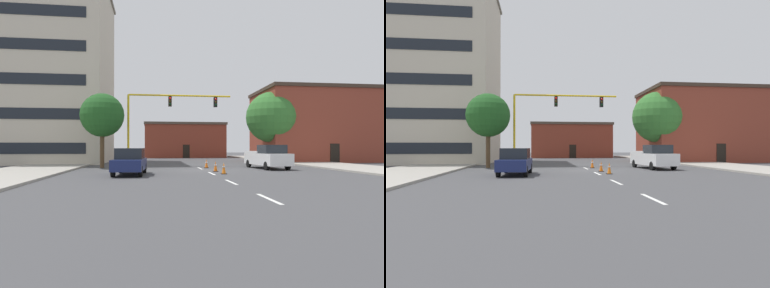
# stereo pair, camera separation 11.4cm
# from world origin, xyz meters

# --- Properties ---
(ground_plane) EXTENTS (160.00, 160.00, 0.00)m
(ground_plane) POSITION_xyz_m (0.00, 0.00, 0.00)
(ground_plane) COLOR #424244
(sidewalk_left) EXTENTS (6.00, 56.00, 0.14)m
(sidewalk_left) POSITION_xyz_m (-13.13, 8.00, 0.07)
(sidewalk_left) COLOR #9E998E
(sidewalk_left) RESTS_ON ground_plane
(sidewalk_right) EXTENTS (6.00, 56.00, 0.14)m
(sidewalk_right) POSITION_xyz_m (13.13, 8.00, 0.07)
(sidewalk_right) COLOR #9E998E
(sidewalk_right) RESTS_ON ground_plane
(lane_stripe_seg_0) EXTENTS (0.16, 2.40, 0.01)m
(lane_stripe_seg_0) POSITION_xyz_m (0.00, -14.00, 0.00)
(lane_stripe_seg_0) COLOR silver
(lane_stripe_seg_0) RESTS_ON ground_plane
(lane_stripe_seg_1) EXTENTS (0.16, 2.40, 0.01)m
(lane_stripe_seg_1) POSITION_xyz_m (0.00, -8.50, 0.00)
(lane_stripe_seg_1) COLOR silver
(lane_stripe_seg_1) RESTS_ON ground_plane
(lane_stripe_seg_2) EXTENTS (0.16, 2.40, 0.01)m
(lane_stripe_seg_2) POSITION_xyz_m (0.00, -3.00, 0.00)
(lane_stripe_seg_2) COLOR silver
(lane_stripe_seg_2) RESTS_ON ground_plane
(lane_stripe_seg_3) EXTENTS (0.16, 2.40, 0.01)m
(lane_stripe_seg_3) POSITION_xyz_m (0.00, 2.50, 0.00)
(lane_stripe_seg_3) COLOR silver
(lane_stripe_seg_3) RESTS_ON ground_plane
(building_tall_left) EXTENTS (14.54, 13.31, 20.62)m
(building_tall_left) POSITION_xyz_m (-16.36, 14.79, 10.32)
(building_tall_left) COLOR beige
(building_tall_left) RESTS_ON ground_plane
(building_brick_center) EXTENTS (13.78, 8.63, 5.94)m
(building_brick_center) POSITION_xyz_m (1.54, 32.32, 2.98)
(building_brick_center) COLOR brown
(building_brick_center) RESTS_ON ground_plane
(building_row_right) EXTENTS (14.24, 9.89, 9.01)m
(building_row_right) POSITION_xyz_m (16.42, 14.33, 4.51)
(building_row_right) COLOR brown
(building_row_right) RESTS_ON ground_plane
(traffic_signal_gantry) EXTENTS (10.70, 1.20, 6.83)m
(traffic_signal_gantry) POSITION_xyz_m (-4.81, 6.13, 2.34)
(traffic_signal_gantry) COLOR yellow
(traffic_signal_gantry) RESTS_ON ground_plane
(tree_right_mid) EXTENTS (5.89, 5.89, 8.24)m
(tree_right_mid) POSITION_xyz_m (9.77, 11.59, 5.29)
(tree_right_mid) COLOR brown
(tree_right_mid) RESTS_ON ground_plane
(tree_left_near) EXTENTS (3.80, 3.80, 6.49)m
(tree_left_near) POSITION_xyz_m (-8.37, 4.14, 4.57)
(tree_left_near) COLOR #4C3823
(tree_left_near) RESTS_ON ground_plane
(pickup_truck_white) EXTENTS (2.48, 5.56, 1.99)m
(pickup_truck_white) POSITION_xyz_m (5.56, 1.39, 0.97)
(pickup_truck_white) COLOR white
(pickup_truck_white) RESTS_ON ground_plane
(sedan_navy_near_left) EXTENTS (2.11, 4.60, 1.74)m
(sedan_navy_near_left) POSITION_xyz_m (-5.49, -3.42, 0.89)
(sedan_navy_near_left) COLOR navy
(sedan_navy_near_left) RESTS_ON ground_plane
(traffic_cone_roadside_a) EXTENTS (0.36, 0.36, 0.77)m
(traffic_cone_roadside_a) POSITION_xyz_m (0.63, 2.91, 0.38)
(traffic_cone_roadside_a) COLOR black
(traffic_cone_roadside_a) RESTS_ON ground_plane
(traffic_cone_roadside_b) EXTENTS (0.36, 0.36, 0.78)m
(traffic_cone_roadside_b) POSITION_xyz_m (0.72, -3.55, 0.38)
(traffic_cone_roadside_b) COLOR black
(traffic_cone_roadside_b) RESTS_ON ground_plane
(traffic_cone_roadside_c) EXTENTS (0.36, 0.36, 0.78)m
(traffic_cone_roadside_c) POSITION_xyz_m (0.60, -1.30, 0.38)
(traffic_cone_roadside_c) COLOR black
(traffic_cone_roadside_c) RESTS_ON ground_plane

